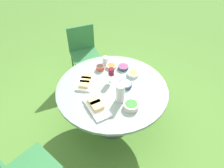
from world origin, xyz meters
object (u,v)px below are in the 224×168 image
wine_glass (111,72)px  chair_near_left (84,50)px  dining_table (112,93)px  water_pitcher (120,93)px

wine_glass → chair_near_left: bearing=-106.2°
dining_table → water_pitcher: size_ratio=6.04×
dining_table → wine_glass: 0.26m
wine_glass → water_pitcher: bearing=66.1°
dining_table → chair_near_left: chair_near_left is taller
chair_near_left → wine_glass: bearing=73.8°
chair_near_left → wine_glass: 1.15m
dining_table → chair_near_left: size_ratio=1.52×
dining_table → water_pitcher: (0.06, 0.21, 0.21)m
chair_near_left → water_pitcher: bearing=72.0°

